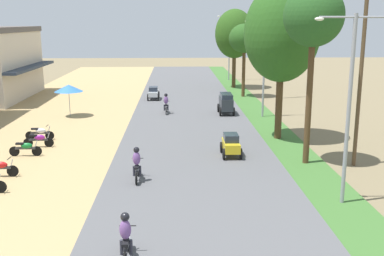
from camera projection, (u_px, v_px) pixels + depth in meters
The scene contains 20 objects.
parked_motorbike_third at pixel (0, 167), 22.39m from camera, with size 1.80×0.54×0.94m.
parked_motorbike_fourth at pixel (26, 148), 25.84m from camera, with size 1.80×0.54×0.94m.
parked_motorbike_fifth at pixel (39, 139), 27.69m from camera, with size 1.80×0.54×0.94m.
parked_motorbike_sixth at pixel (40, 132), 29.39m from camera, with size 1.80×0.54×0.94m.
vendor_umbrella at pixel (69, 88), 36.32m from camera, with size 2.20×2.20×2.52m.
median_tree_nearest at pixel (314, 18), 23.07m from camera, with size 3.00×3.00×9.16m.
median_tree_second at pixel (282, 33), 28.49m from camera, with size 4.66×4.66×9.66m.
median_tree_third at pixel (244, 39), 45.35m from camera, with size 3.04×3.04×7.13m.
median_tree_fourth at pixel (235, 34), 51.58m from camera, with size 4.34×4.34×8.69m.
streetlamp_near at pixel (350, 97), 18.34m from camera, with size 3.16×0.20×7.64m.
streetlamp_mid at pixel (264, 61), 35.81m from camera, with size 3.16×0.20×7.57m.
streetlamp_far at pixel (229, 43), 58.63m from camera, with size 3.16×0.20×8.16m.
utility_pole_near at pixel (282, 55), 44.90m from camera, with size 1.80×0.20×8.11m.
utility_pole_far at pixel (361, 69), 23.35m from camera, with size 1.80×0.20×9.71m.
car_hatchback_yellow at pixel (231, 144), 25.84m from camera, with size 1.04×2.00×1.23m.
car_van_charcoal at pixel (226, 102), 37.50m from camera, with size 1.19×2.41×1.67m.
car_sedan_silver at pixel (153, 92), 44.66m from camera, with size 1.10×2.26×1.19m.
motorbike_foreground_rider at pixel (126, 238), 14.39m from camera, with size 0.54×1.80×1.66m.
motorbike_ahead_second at pixel (137, 165), 21.75m from camera, with size 0.54×1.80×1.66m.
motorbike_ahead_third at pixel (166, 104), 37.74m from camera, with size 0.54×1.80×1.66m.
Camera 1 is at (-1.09, -7.41, 7.39)m, focal length 43.57 mm.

